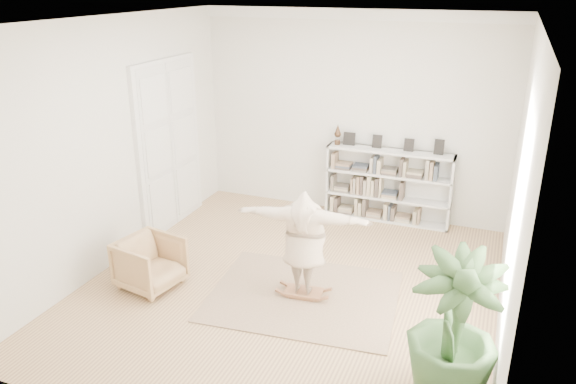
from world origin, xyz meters
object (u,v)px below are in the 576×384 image
object	(u,v)px
person	(304,240)
armchair	(150,263)
rocker_board	(304,292)
bookshelf	(388,186)
houseplant	(453,329)

from	to	relation	value
person	armchair	bearing A→B (deg)	8.35
armchair	person	world-z (taller)	person
person	rocker_board	bearing A→B (deg)	147.83
armchair	person	bearing A→B (deg)	-65.38
armchair	rocker_board	size ratio (longest dim) A/B	1.49
bookshelf	rocker_board	bearing A→B (deg)	-99.06
bookshelf	rocker_board	xyz separation A→B (m)	(-0.48, -3.01, -0.57)
armchair	bookshelf	bearing A→B (deg)	-25.37
armchair	houseplant	world-z (taller)	houseplant
bookshelf	armchair	distance (m)	4.37
rocker_board	person	xyz separation A→B (m)	(-0.00, 0.00, 0.79)
bookshelf	person	xyz separation A→B (m)	(-0.48, -3.01, 0.22)
bookshelf	rocker_board	size ratio (longest dim) A/B	4.14
person	houseplant	size ratio (longest dim) A/B	1.10
bookshelf	houseplant	size ratio (longest dim) A/B	1.35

